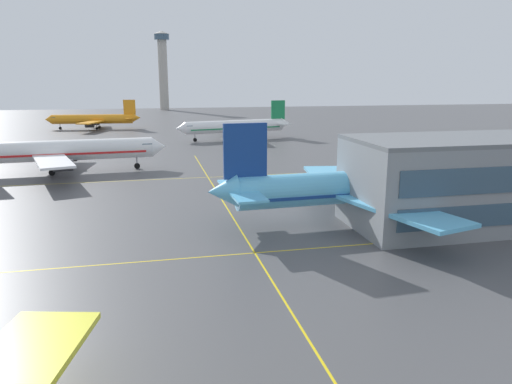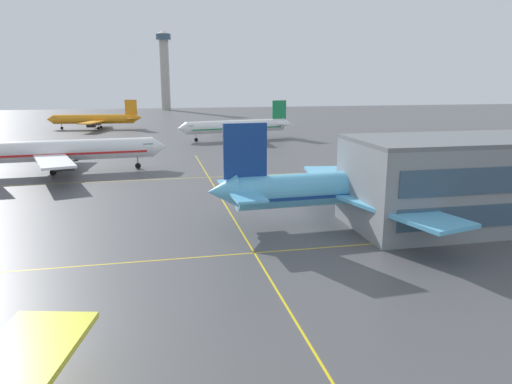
# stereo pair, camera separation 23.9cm
# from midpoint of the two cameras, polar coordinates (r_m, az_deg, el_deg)

# --- Properties ---
(airliner_second_row) EXTENTS (40.94, 35.31, 12.73)m
(airliner_second_row) POSITION_cam_midpoint_polar(r_m,az_deg,el_deg) (62.53, 12.88, 0.62)
(airliner_second_row) COLOR #5BB7E5
(airliner_second_row) RESTS_ON ground
(airliner_third_row) EXTENTS (39.75, 34.20, 12.35)m
(airliner_third_row) POSITION_cam_midpoint_polar(r_m,az_deg,el_deg) (99.89, -22.03, 4.55)
(airliner_third_row) COLOR white
(airliner_third_row) RESTS_ON ground
(airliner_far_left_stand) EXTENTS (36.13, 30.70, 11.29)m
(airliner_far_left_stand) POSITION_cam_midpoint_polar(r_m,az_deg,el_deg) (144.89, -2.15, 7.78)
(airliner_far_left_stand) COLOR white
(airliner_far_left_stand) RESTS_ON ground
(airliner_far_right_stand) EXTENTS (33.50, 28.74, 10.41)m
(airliner_far_right_stand) POSITION_cam_midpoint_polar(r_m,az_deg,el_deg) (184.37, -18.47, 8.19)
(airliner_far_right_stand) COLOR orange
(airliner_far_right_stand) RESTS_ON ground
(taxiway_markings) EXTENTS (111.08, 133.80, 0.01)m
(taxiway_markings) POSITION_cam_midpoint_polar(r_m,az_deg,el_deg) (50.46, -0.07, -7.23)
(taxiway_markings) COLOR yellow
(taxiway_markings) RESTS_ON ground
(control_tower) EXTENTS (8.82, 8.82, 44.43)m
(control_tower) POSITION_cam_midpoint_polar(r_m,az_deg,el_deg) (291.52, -10.77, 14.55)
(control_tower) COLOR #ADA89E
(control_tower) RESTS_ON ground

